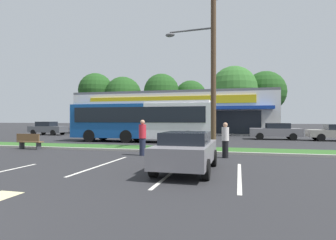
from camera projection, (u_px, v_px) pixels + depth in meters
The scene contains 21 objects.
grass_median at pixel (140, 148), 17.03m from camera, with size 56.00×2.20×0.12m, color #2D5B23.
curb_lip at pixel (132, 150), 15.85m from camera, with size 56.00×0.24×0.12m, color #99968C.
parking_stripe_2 at pixel (102, 165), 11.01m from camera, with size 0.12×4.80×0.01m, color silver.
parking_stripe_3 at pixel (172, 173), 9.44m from camera, with size 0.12×4.80×0.01m, color silver.
parking_stripe_4 at pixel (239, 176), 8.96m from camera, with size 0.12×4.80×0.01m, color silver.
storefront_building at pixel (179, 113), 39.59m from camera, with size 25.56×14.70×5.34m.
tree_far_left at pixel (96, 90), 51.39m from camera, with size 6.34×6.34×10.42m.
tree_left at pixel (123, 95), 50.63m from camera, with size 6.69×6.69×9.64m.
tree_mid_left at pixel (161, 92), 48.76m from camera, with size 6.23×6.23×9.88m.
tree_mid at pixel (191, 96), 49.55m from camera, with size 5.62×5.62×8.81m.
tree_mid_right at pixel (234, 89), 43.02m from camera, with size 7.24×7.24×10.12m.
tree_right at pixel (265, 92), 44.39m from camera, with size 6.63×6.63×9.58m.
utility_pole at pixel (211, 60), 15.73m from camera, with size 3.04×2.40×9.75m.
city_bus at pixel (142, 120), 22.38m from camera, with size 11.59×2.72×3.25m.
bus_stop_bench at pixel (29, 141), 16.87m from camera, with size 1.60×0.45×0.95m.
car_1 at pixel (276, 131), 25.09m from camera, with size 4.41×2.00×1.49m.
car_2 at pixel (336, 132), 23.42m from camera, with size 4.34×1.96×1.42m.
car_3 at pixel (48, 128), 32.57m from camera, with size 4.28×1.92×1.56m.
car_4 at pixel (187, 151), 9.71m from camera, with size 1.86×4.11×1.39m.
pedestrian_near_bench at pixel (225, 140), 13.10m from camera, with size 0.34×0.34×1.68m.
pedestrian_by_pole at pixel (143, 138), 13.97m from camera, with size 0.36×0.36×1.81m.
Camera 1 is at (5.92, -2.06, 1.83)m, focal length 29.58 mm.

